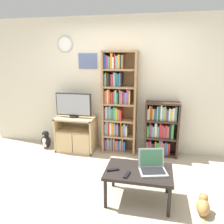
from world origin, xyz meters
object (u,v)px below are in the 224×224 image
object	(u,v)px
remote_near_laptop	(113,170)
bookshelf_tall	(118,105)
remote_far_from_laptop	(127,175)
penguin_figurine	(46,140)
cat	(203,206)
television	(74,105)
coffee_table	(139,174)
tv_stand	(76,134)
laptop	(152,166)
bookshelf_short	(161,129)

from	to	relation	value
remote_near_laptop	bookshelf_tall	bearing A→B (deg)	-16.49
remote_far_from_laptop	penguin_figurine	size ratio (longest dim) A/B	0.44
remote_far_from_laptop	cat	xyz separation A→B (m)	(0.93, 0.05, -0.33)
television	coffee_table	bearing A→B (deg)	-43.69
tv_stand	bookshelf_tall	size ratio (longest dim) A/B	0.39
laptop	penguin_figurine	distance (m)	2.57
cat	bookshelf_tall	bearing A→B (deg)	137.82
tv_stand	television	size ratio (longest dim) A/B	1.08
remote_far_from_laptop	bookshelf_short	bearing A→B (deg)	-92.97
television	laptop	world-z (taller)	television
laptop	remote_far_from_laptop	xyz separation A→B (m)	(-0.30, -0.19, -0.06)
cat	tv_stand	bearing A→B (deg)	153.53
remote_near_laptop	television	bearing A→B (deg)	12.47
bookshelf_tall	laptop	bearing A→B (deg)	-63.26
bookshelf_tall	bookshelf_short	xyz separation A→B (m)	(0.84, 0.01, -0.44)
bookshelf_short	tv_stand	bearing A→B (deg)	-175.17
television	remote_far_from_laptop	distance (m)	2.03
tv_stand	coffee_table	bearing A→B (deg)	-44.20
television	cat	world-z (taller)	television
bookshelf_short	coffee_table	xyz separation A→B (m)	(-0.28, -1.48, -0.13)
bookshelf_tall	cat	world-z (taller)	bookshelf_tall
bookshelf_short	cat	size ratio (longest dim) A/B	2.26
cat	penguin_figurine	bearing A→B (deg)	160.78
laptop	remote_near_laptop	xyz separation A→B (m)	(-0.50, -0.10, -0.06)
bookshelf_short	penguin_figurine	world-z (taller)	bookshelf_short
bookshelf_tall	remote_far_from_laptop	bearing A→B (deg)	-75.41
penguin_figurine	bookshelf_tall	bearing A→B (deg)	6.43
television	penguin_figurine	size ratio (longest dim) A/B	1.90
television	remote_far_from_laptop	size ratio (longest dim) A/B	4.28
tv_stand	television	xyz separation A→B (m)	(-0.03, 0.00, 0.59)
penguin_figurine	laptop	bearing A→B (deg)	-29.85
tv_stand	remote_far_from_laptop	world-z (taller)	tv_stand
television	cat	distance (m)	2.77
bookshelf_short	laptop	size ratio (longest dim) A/B	2.64
television	remote_near_laptop	world-z (taller)	television
tv_stand	laptop	xyz separation A→B (m)	(1.55, -1.31, 0.15)
tv_stand	penguin_figurine	size ratio (longest dim) A/B	2.06
remote_near_laptop	bookshelf_short	bearing A→B (deg)	-46.25
television	laptop	distance (m)	2.10
remote_near_laptop	remote_far_from_laptop	size ratio (longest dim) A/B	0.99
tv_stand	remote_far_from_laptop	size ratio (longest dim) A/B	4.64
television	bookshelf_tall	distance (m)	0.86
coffee_table	remote_far_from_laptop	bearing A→B (deg)	-130.51
television	remote_near_laptop	distance (m)	1.85
remote_near_laptop	remote_far_from_laptop	bearing A→B (deg)	-137.86
bookshelf_tall	remote_far_from_laptop	world-z (taller)	bookshelf_tall
laptop	remote_far_from_laptop	distance (m)	0.36
television	remote_far_from_laptop	world-z (taller)	television
tv_stand	penguin_figurine	bearing A→B (deg)	-176.42
laptop	remote_near_laptop	bearing A→B (deg)	177.34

